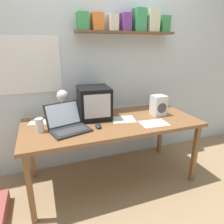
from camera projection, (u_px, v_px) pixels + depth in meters
The scene contains 12 objects.
ground_plane at pixel (112, 178), 2.31m from camera, with size 12.00×12.00×0.00m, color #9D805C.
back_wall at pixel (98, 59), 2.34m from camera, with size 5.60×0.24×2.60m.
corner_desk at pixel (112, 126), 2.10m from camera, with size 1.80×0.80×0.71m.
crt_monitor at pixel (94, 103), 2.14m from camera, with size 0.35×0.38×0.34m.
laptop at pixel (67, 123), 1.86m from camera, with size 0.42×0.40×0.23m.
desk_lamp at pixel (63, 100), 2.06m from camera, with size 0.15×0.20×0.32m.
juice_glass at pixel (40, 126), 1.81m from camera, with size 0.08×0.08×0.13m.
space_heater at pixel (158, 105), 2.23m from camera, with size 0.15×0.15×0.23m.
computer_mouse at pixel (98, 126), 1.92m from camera, with size 0.07×0.11×0.03m.
printed_handout at pixel (123, 119), 2.13m from camera, with size 0.28×0.26×0.00m.
open_notebook at pixel (41, 122), 2.06m from camera, with size 0.26×0.20×0.00m.
loose_paper_near_monitor at pixel (154, 123), 2.02m from camera, with size 0.29×0.21×0.00m.
Camera 1 is at (-0.67, -1.83, 1.46)m, focal length 32.00 mm.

